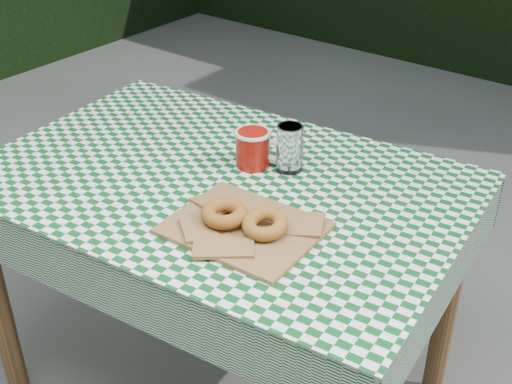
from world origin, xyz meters
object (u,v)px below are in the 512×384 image
at_px(table, 223,298).
at_px(coffee_mug, 253,149).
at_px(paper_bag, 244,227).
at_px(drinking_glass, 290,148).

distance_m(table, coffee_mug, 0.44).
bearing_deg(table, coffee_mug, 71.69).
relative_size(paper_bag, coffee_mug, 1.86).
height_order(table, coffee_mug, coffee_mug).
relative_size(table, paper_bag, 3.70).
xyz_separation_m(paper_bag, coffee_mug, (-0.17, 0.24, 0.04)).
xyz_separation_m(table, paper_bag, (0.19, -0.14, 0.39)).
xyz_separation_m(coffee_mug, drinking_glass, (0.09, 0.04, 0.01)).
bearing_deg(paper_bag, table, 143.46).
bearing_deg(coffee_mug, paper_bag, -81.18).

